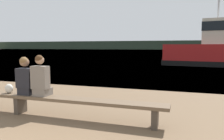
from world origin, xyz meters
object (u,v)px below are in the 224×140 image
at_px(bench_main, 20,97).
at_px(person_right, 41,78).
at_px(shopping_bag, 9,89).
at_px(tugboat_red, 216,51).
at_px(person_left, 26,78).

height_order(bench_main, person_right, person_right).
relative_size(shopping_bag, tugboat_red, 0.03).
distance_m(person_right, shopping_bag, 1.02).
xyz_separation_m(bench_main, person_right, (0.63, -0.00, 0.52)).
bearing_deg(tugboat_red, shopping_bag, 165.42).
relative_size(person_left, person_right, 0.95).
distance_m(person_left, tugboat_red, 17.53).
relative_size(bench_main, tugboat_red, 0.82).
bearing_deg(tugboat_red, person_right, 168.37).
height_order(person_left, person_right, person_right).
bearing_deg(bench_main, person_right, -0.12).
distance_m(bench_main, person_right, 0.82).
xyz_separation_m(person_right, shopping_bag, (-0.97, 0.01, -0.32)).
distance_m(bench_main, shopping_bag, 0.39).
bearing_deg(shopping_bag, person_right, -0.34).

